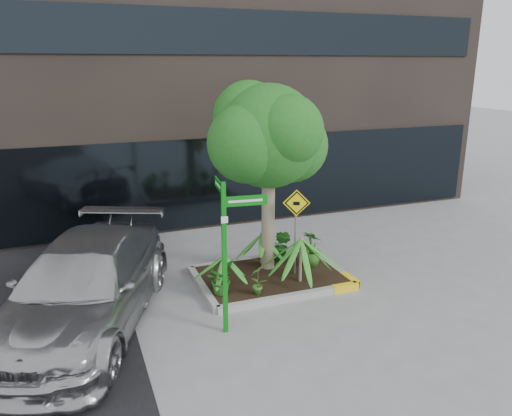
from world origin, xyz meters
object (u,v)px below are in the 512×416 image
object	(u,v)px
parked_car	(85,286)
street_sign_post	(227,241)
tree	(268,136)
cattle_sign	(296,217)

from	to	relation	value
parked_car	street_sign_post	bearing A→B (deg)	-2.05
parked_car	street_sign_post	distance (m)	2.82
tree	cattle_sign	world-z (taller)	tree
parked_car	street_sign_post	size ratio (longest dim) A/B	1.96
tree	parked_car	size ratio (longest dim) A/B	0.80
parked_car	street_sign_post	world-z (taller)	street_sign_post
street_sign_post	parked_car	bearing A→B (deg)	162.06
parked_car	cattle_sign	size ratio (longest dim) A/B	2.82
parked_car	cattle_sign	distance (m)	4.62
tree	parked_car	distance (m)	4.87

